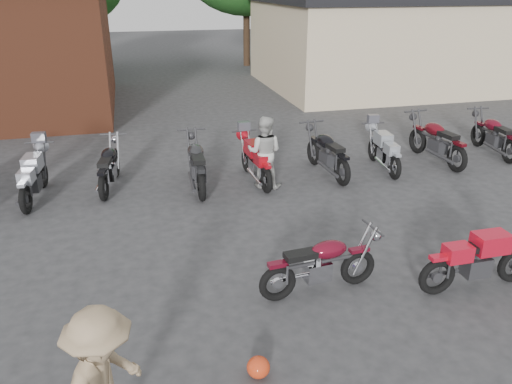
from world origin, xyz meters
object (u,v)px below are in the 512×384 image
object	(u,v)px
vintage_motorcycle	(322,261)
row_bike_5	(327,150)
row_bike_1	(33,174)
row_bike_6	(384,148)
row_bike_3	(197,161)
sportbike	(482,256)
helmet	(258,367)
row_bike_7	(437,138)
row_bike_8	(494,133)
person_light	(264,152)
row_bike_2	(109,164)
row_bike_4	(255,159)

from	to	relation	value
vintage_motorcycle	row_bike_5	xyz separation A→B (m)	(1.90, 4.58, 0.07)
row_bike_1	row_bike_6	distance (m)	7.93
row_bike_3	sportbike	bearing A→B (deg)	-143.62
helmet	row_bike_7	distance (m)	8.80
vintage_motorcycle	row_bike_7	distance (m)	6.83
helmet	row_bike_8	distance (m)	10.27
person_light	row_bike_6	xyz separation A→B (m)	(3.09, 0.36, -0.27)
helmet	row_bike_2	distance (m)	6.64
row_bike_1	row_bike_8	bearing A→B (deg)	-83.44
sportbike	row_bike_2	bearing A→B (deg)	134.21
vintage_motorcycle	row_bike_7	size ratio (longest dim) A/B	0.84
helmet	row_bike_7	size ratio (longest dim) A/B	0.13
helmet	row_bike_6	distance (m)	7.63
vintage_motorcycle	row_bike_8	size ratio (longest dim) A/B	0.90
row_bike_1	row_bike_4	bearing A→B (deg)	-86.35
row_bike_6	row_bike_7	distance (m)	1.55
row_bike_1	row_bike_3	bearing A→B (deg)	-87.13
helmet	row_bike_5	world-z (taller)	row_bike_5
row_bike_7	row_bike_8	bearing A→B (deg)	-89.76
row_bike_1	sportbike	bearing A→B (deg)	-121.59
sportbike	vintage_motorcycle	bearing A→B (deg)	167.95
helmet	row_bike_5	distance (m)	6.85
row_bike_1	row_bike_8	distance (m)	11.28
row_bike_4	helmet	bearing A→B (deg)	161.75
person_light	row_bike_7	bearing A→B (deg)	-145.93
person_light	row_bike_6	distance (m)	3.12
row_bike_4	row_bike_8	world-z (taller)	row_bike_8
vintage_motorcycle	row_bike_8	world-z (taller)	row_bike_8
helmet	row_bike_4	world-z (taller)	row_bike_4
person_light	vintage_motorcycle	bearing A→B (deg)	113.50
row_bike_3	row_bike_7	world-z (taller)	row_bike_7
row_bike_5	row_bike_2	bearing A→B (deg)	80.82
vintage_motorcycle	sportbike	distance (m)	2.35
row_bike_7	row_bike_8	distance (m)	1.83
person_light	row_bike_2	size ratio (longest dim) A/B	0.83
helmet	person_light	xyz separation A→B (m)	(1.59, 5.65, 0.67)
vintage_motorcycle	row_bike_2	bearing A→B (deg)	116.38
row_bike_5	row_bike_6	xyz separation A→B (m)	(1.46, -0.01, -0.06)
person_light	row_bike_4	bearing A→B (deg)	-43.04
sportbike	row_bike_6	world-z (taller)	sportbike
helmet	row_bike_2	xyz separation A→B (m)	(-1.73, 6.40, 0.43)
row_bike_2	row_bike_3	xyz separation A→B (m)	(1.87, -0.42, 0.05)
sportbike	row_bike_2	distance (m)	7.62
person_light	row_bike_2	xyz separation A→B (m)	(-3.33, 0.75, -0.24)
row_bike_1	row_bike_5	bearing A→B (deg)	-85.52
sportbike	person_light	bearing A→B (deg)	112.99
helmet	person_light	distance (m)	5.91
sportbike	row_bike_2	world-z (taller)	row_bike_2
row_bike_3	row_bike_4	bearing A→B (deg)	-88.07
sportbike	row_bike_5	size ratio (longest dim) A/B	0.90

